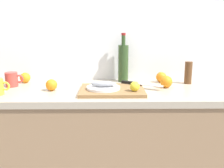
{
  "coord_description": "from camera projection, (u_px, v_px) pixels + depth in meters",
  "views": [
    {
      "loc": [
        0.12,
        -1.69,
        1.31
      ],
      "look_at": [
        0.14,
        -0.08,
        0.95
      ],
      "focal_mm": 42.64,
      "sensor_mm": 36.0,
      "label": 1
    }
  ],
  "objects": [
    {
      "name": "back_wall",
      "position": [
        93.0,
        33.0,
        1.98
      ],
      "size": [
        3.2,
        0.05,
        2.5
      ],
      "primitive_type": "cube",
      "color": "white",
      "rests_on": "ground_plane"
    },
    {
      "name": "kitchen_counter",
      "position": [
        92.0,
        152.0,
        1.84
      ],
      "size": [
        2.0,
        0.6,
        0.9
      ],
      "color": "#9E7A56",
      "rests_on": "ground_plane"
    },
    {
      "name": "cutting_board",
      "position": [
        112.0,
        90.0,
        1.66
      ],
      "size": [
        0.4,
        0.31,
        0.02
      ],
      "primitive_type": "cube",
      "color": "olive",
      "rests_on": "kitchen_counter"
    },
    {
      "name": "white_plate",
      "position": [
        103.0,
        88.0,
        1.65
      ],
      "size": [
        0.21,
        0.21,
        0.01
      ],
      "primitive_type": "cylinder",
      "color": "white",
      "rests_on": "cutting_board"
    },
    {
      "name": "fish_fillet",
      "position": [
        103.0,
        84.0,
        1.65
      ],
      "size": [
        0.16,
        0.07,
        0.04
      ],
      "primitive_type": "ellipsoid",
      "color": "gray",
      "rests_on": "white_plate"
    },
    {
      "name": "chef_knife",
      "position": [
        137.0,
        83.0,
        1.76
      ],
      "size": [
        0.27,
        0.17,
        0.02
      ],
      "rotation": [
        0.0,
        0.0,
        -0.51
      ],
      "color": "silver",
      "rests_on": "cutting_board"
    },
    {
      "name": "lemon_0",
      "position": [
        135.0,
        86.0,
        1.59
      ],
      "size": [
        0.06,
        0.06,
        0.06
      ],
      "primitive_type": "sphere",
      "color": "yellow",
      "rests_on": "cutting_board"
    },
    {
      "name": "wine_bottle",
      "position": [
        123.0,
        62.0,
        1.93
      ],
      "size": [
        0.07,
        0.07,
        0.35
      ],
      "color": "#2D4723",
      "rests_on": "kitchen_counter"
    },
    {
      "name": "coffee_mug_0",
      "position": [
        12.0,
        79.0,
        1.79
      ],
      "size": [
        0.12,
        0.08,
        0.1
      ],
      "color": "#CC3F38",
      "rests_on": "kitchen_counter"
    },
    {
      "name": "orange_0",
      "position": [
        51.0,
        85.0,
        1.69
      ],
      "size": [
        0.07,
        0.07,
        0.07
      ],
      "primitive_type": "sphere",
      "color": "orange",
      "rests_on": "kitchen_counter"
    },
    {
      "name": "orange_1",
      "position": [
        166.0,
        82.0,
        1.76
      ],
      "size": [
        0.08,
        0.08,
        0.08
      ],
      "primitive_type": "sphere",
      "color": "orange",
      "rests_on": "kitchen_counter"
    },
    {
      "name": "orange_2",
      "position": [
        161.0,
        77.0,
        1.93
      ],
      "size": [
        0.08,
        0.08,
        0.08
      ],
      "primitive_type": "sphere",
      "color": "orange",
      "rests_on": "kitchen_counter"
    },
    {
      "name": "orange_3",
      "position": [
        25.0,
        78.0,
        1.91
      ],
      "size": [
        0.07,
        0.07,
        0.07
      ],
      "primitive_type": "sphere",
      "color": "orange",
      "rests_on": "kitchen_counter"
    },
    {
      "name": "pepper_mill",
      "position": [
        188.0,
        73.0,
        1.88
      ],
      "size": [
        0.05,
        0.05,
        0.16
      ],
      "primitive_type": "cylinder",
      "color": "brown",
      "rests_on": "kitchen_counter"
    }
  ]
}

